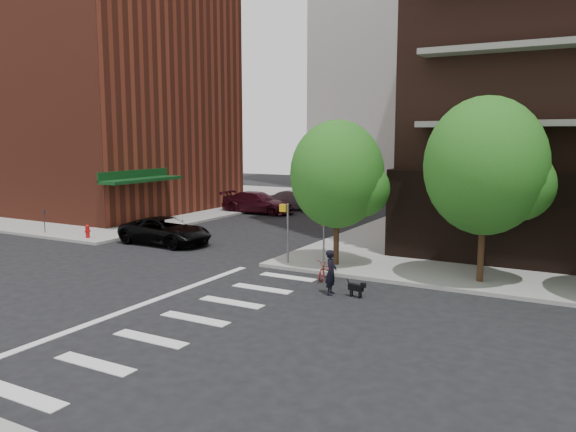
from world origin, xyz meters
TOP-DOWN VIEW (x-y plane):
  - ground at (0.00, 0.00)m, footprint 120.00×120.00m
  - sidewalk_nw at (-24.50, 23.50)m, footprint 31.00×33.00m
  - crosswalk at (2.21, -0.00)m, footprint 3.85×13.00m
  - midrise_nw at (-22.00, 18.00)m, footprint 21.40×15.50m
  - tree_a at (4.00, 8.50)m, footprint 4.00×4.00m
  - tree_b at (10.00, 8.50)m, footprint 4.50×4.50m
  - pedestrian_signal at (2.32, 7.92)m, footprint 2.18×0.67m
  - fire_hydrant at (-10.50, 7.80)m, footprint 0.24×0.24m
  - parking_meter at (-14.00, 7.80)m, footprint 0.10×0.08m
  - parked_car_black at (-6.03, 9.02)m, footprint 2.51×5.20m
  - parked_car_maroon at (-8.20, 21.69)m, footprint 2.58×5.64m
  - parked_car_silver at (-6.32, 24.73)m, footprint 1.83×4.75m
  - scooter at (4.49, 6.50)m, footprint 0.64×1.59m
  - dog_walker at (5.56, 4.56)m, footprint 0.66×0.49m
  - dog at (6.51, 4.66)m, footprint 0.68×0.28m

SIDE VIEW (x-z plane):
  - ground at x=0.00m, z-range 0.00..0.00m
  - crosswalk at x=2.21m, z-range 0.00..0.01m
  - sidewalk_nw at x=-24.50m, z-range 0.00..0.15m
  - dog at x=6.51m, z-range 0.07..0.64m
  - scooter at x=4.49m, z-range 0.00..0.82m
  - fire_hydrant at x=-10.50m, z-range 0.19..0.92m
  - parked_car_black at x=-6.03m, z-range 0.00..1.43m
  - parked_car_silver at x=-6.32m, z-range 0.00..1.55m
  - parked_car_maroon at x=-8.20m, z-range 0.00..1.60m
  - dog_walker at x=5.56m, z-range 0.00..1.63m
  - parking_meter at x=-14.00m, z-range 0.30..1.62m
  - pedestrian_signal at x=2.32m, z-range 0.55..3.15m
  - tree_a at x=4.00m, z-range 1.09..6.99m
  - tree_b at x=10.00m, z-range 1.22..7.87m
  - midrise_nw at x=-22.00m, z-range 0.15..20.15m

